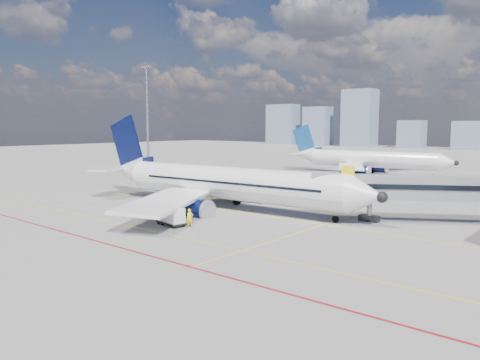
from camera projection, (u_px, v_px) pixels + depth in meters
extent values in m
plane|color=gray|center=(181.00, 219.00, 53.48)|extent=(420.00, 420.00, 0.00)
cube|color=yellow|center=(227.00, 210.00, 59.58)|extent=(60.00, 0.18, 0.01)
cube|color=yellow|center=(139.00, 228.00, 48.90)|extent=(80.00, 0.15, 0.01)
cube|color=yellow|center=(293.00, 234.00, 46.09)|extent=(0.15, 28.00, 0.01)
cube|color=yellow|center=(130.00, 195.00, 72.31)|extent=(0.15, 30.00, 0.01)
cube|color=maroon|center=(88.00, 239.00, 44.33)|extent=(90.00, 0.25, 0.01)
cube|color=gray|center=(429.00, 188.00, 51.17)|extent=(20.84, 13.93, 2.60)
cube|color=black|center=(429.00, 186.00, 51.15)|extent=(20.52, 13.82, 0.55)
cube|color=gray|center=(326.00, 186.00, 52.94)|extent=(4.49, 4.56, 3.00)
cube|color=black|center=(369.00, 218.00, 52.37)|extent=(2.20, 1.00, 0.70)
cylinder|color=gray|center=(370.00, 206.00, 52.21)|extent=(0.56, 0.56, 2.70)
cube|color=yellow|center=(348.00, 172.00, 50.80)|extent=(1.26, 0.82, 1.20)
cylinder|color=gray|center=(147.00, 118.00, 117.55)|extent=(0.56, 0.56, 25.00)
cube|color=gray|center=(146.00, 67.00, 116.08)|extent=(3.20, 0.40, 0.50)
cube|color=#B6B8BE|center=(142.00, 67.00, 116.66)|extent=(0.60, 0.15, 0.35)
cube|color=#B6B8BE|center=(145.00, 67.00, 115.89)|extent=(0.60, 0.15, 0.35)
cube|color=#B6B8BE|center=(149.00, 66.00, 115.13)|extent=(0.60, 0.15, 0.35)
cube|color=#7586A1|center=(283.00, 124.00, 271.80)|extent=(17.62, 9.64, 22.88)
cube|color=#7586A1|center=(318.00, 126.00, 257.12)|extent=(14.04, 9.48, 20.99)
cube|color=#7586A1|center=(360.00, 118.00, 240.90)|extent=(15.99, 11.10, 29.20)
cube|color=#7586A1|center=(412.00, 134.00, 224.50)|extent=(11.51, 8.79, 13.26)
cube|color=#7586A1|center=(472.00, 135.00, 207.36)|extent=(14.97, 12.05, 12.73)
cylinder|color=white|center=(230.00, 183.00, 60.13)|extent=(32.94, 6.20, 4.26)
cone|color=white|center=(368.00, 196.00, 49.31)|extent=(4.18, 4.48, 4.26)
sphere|color=black|center=(382.00, 197.00, 48.40)|extent=(1.27, 1.27, 1.20)
cone|color=white|center=(128.00, 170.00, 71.78)|extent=(7.23, 4.66, 4.26)
cube|color=black|center=(355.00, 189.00, 50.07)|extent=(1.73, 1.73, 0.49)
cube|color=white|center=(262.00, 184.00, 69.08)|extent=(11.65, 18.86, 0.63)
cube|color=white|center=(167.00, 201.00, 53.38)|extent=(13.34, 18.60, 0.63)
cylinder|color=#080F3B|center=(255.00, 196.00, 65.80)|extent=(4.07, 2.74, 2.51)
cylinder|color=#080F3B|center=(194.00, 209.00, 55.69)|extent=(4.07, 2.74, 2.51)
cylinder|color=#B6B8BE|center=(267.00, 198.00, 64.58)|extent=(0.53, 2.59, 2.58)
cylinder|color=#B6B8BE|center=(208.00, 211.00, 54.46)|extent=(0.53, 2.59, 2.58)
cube|color=#080F3B|center=(127.00, 145.00, 71.35)|extent=(7.49, 0.79, 9.31)
cube|color=#080F3B|center=(139.00, 163.00, 70.10)|extent=(6.17, 0.69, 2.35)
cube|color=white|center=(143.00, 166.00, 74.79)|extent=(5.05, 6.84, 0.24)
cube|color=white|center=(107.00, 169.00, 69.21)|extent=(5.58, 6.93, 0.24)
cylinder|color=gray|center=(336.00, 214.00, 51.71)|extent=(0.30, 0.30, 1.80)
cylinder|color=black|center=(336.00, 219.00, 51.77)|extent=(0.78, 0.32, 0.76)
cylinder|color=gray|center=(237.00, 199.00, 63.33)|extent=(0.34, 0.34, 1.60)
cylinder|color=black|center=(237.00, 201.00, 63.36)|extent=(1.04, 0.71, 1.00)
cylinder|color=gray|center=(210.00, 205.00, 58.79)|extent=(0.34, 0.34, 1.60)
cylinder|color=black|center=(210.00, 207.00, 58.83)|extent=(1.04, 0.71, 1.00)
cube|color=black|center=(243.00, 179.00, 61.45)|extent=(26.80, 1.70, 0.28)
cube|color=black|center=(223.00, 183.00, 58.08)|extent=(26.80, 1.70, 0.28)
cylinder|color=white|center=(373.00, 159.00, 102.77)|extent=(28.35, 5.22, 3.66)
cone|color=white|center=(449.00, 163.00, 93.40)|extent=(3.58, 3.85, 3.66)
sphere|color=black|center=(456.00, 163.00, 92.62)|extent=(1.09, 1.09, 1.03)
cone|color=white|center=(304.00, 154.00, 112.86)|extent=(6.21, 3.99, 3.66)
cube|color=black|center=(443.00, 160.00, 94.07)|extent=(1.49, 1.49, 0.42)
cube|color=white|center=(380.00, 161.00, 110.46)|extent=(10.09, 16.23, 0.54)
cube|color=white|center=(351.00, 166.00, 96.99)|extent=(11.44, 16.03, 0.54)
cylinder|color=#080F3B|center=(379.00, 167.00, 107.64)|extent=(3.50, 2.35, 2.16)
cylinder|color=#080F3B|center=(361.00, 171.00, 98.96)|extent=(3.50, 2.35, 2.16)
cylinder|color=#B6B8BE|center=(387.00, 168.00, 106.58)|extent=(0.45, 2.23, 2.22)
cylinder|color=#B6B8BE|center=(369.00, 172.00, 97.90)|extent=(0.45, 2.23, 2.22)
cube|color=navy|center=(304.00, 141.00, 112.49)|extent=(6.45, 0.66, 8.01)
cube|color=navy|center=(313.00, 150.00, 111.41)|extent=(5.31, 0.57, 2.02)
cube|color=white|center=(309.00, 152.00, 115.44)|extent=(4.37, 5.89, 0.21)
cube|color=white|center=(297.00, 153.00, 110.65)|extent=(4.79, 5.96, 0.21)
cylinder|color=black|center=(372.00, 171.00, 105.60)|extent=(1.03, 0.70, 1.00)
cylinder|color=black|center=(364.00, 173.00, 101.71)|extent=(1.03, 0.70, 1.00)
cylinder|color=black|center=(432.00, 176.00, 95.58)|extent=(0.77, 0.32, 0.76)
cube|color=white|center=(171.00, 221.00, 50.10)|extent=(2.10, 1.20, 0.75)
cube|color=white|center=(169.00, 215.00, 50.29)|extent=(0.98, 1.11, 0.56)
cube|color=black|center=(169.00, 214.00, 50.27)|extent=(0.88, 1.06, 0.33)
cylinder|color=black|center=(163.00, 223.00, 50.25)|extent=(0.53, 0.23, 0.52)
cylinder|color=black|center=(170.00, 221.00, 51.01)|extent=(0.53, 0.23, 0.52)
cylinder|color=black|center=(172.00, 225.00, 49.25)|extent=(0.53, 0.23, 0.52)
cylinder|color=black|center=(179.00, 223.00, 50.01)|extent=(0.53, 0.23, 0.52)
cube|color=black|center=(171.00, 222.00, 50.21)|extent=(3.82, 2.14, 0.18)
cube|color=white|center=(166.00, 213.00, 50.78)|extent=(1.77, 1.73, 1.56)
cube|color=white|center=(176.00, 216.00, 49.43)|extent=(1.77, 1.73, 1.56)
cylinder|color=black|center=(158.00, 223.00, 50.82)|extent=(0.34, 0.19, 0.32)
cylinder|color=black|center=(169.00, 221.00, 51.74)|extent=(0.34, 0.19, 0.32)
cylinder|color=black|center=(173.00, 227.00, 48.72)|extent=(0.34, 0.19, 0.32)
cylinder|color=black|center=(184.00, 225.00, 49.64)|extent=(0.34, 0.19, 0.32)
cube|color=black|center=(172.00, 207.00, 59.46)|extent=(4.11, 2.36, 0.65)
cube|color=black|center=(175.00, 200.00, 58.74)|extent=(5.58, 2.36, 1.70)
cube|color=yellow|center=(178.00, 200.00, 59.03)|extent=(5.38, 1.54, 1.77)
cube|color=yellow|center=(171.00, 200.00, 58.46)|extent=(5.38, 1.54, 1.77)
cylinder|color=black|center=(163.00, 207.00, 60.31)|extent=(0.59, 0.36, 0.55)
cylinder|color=black|center=(172.00, 206.00, 61.04)|extent=(0.59, 0.36, 0.55)
cylinder|color=black|center=(173.00, 210.00, 57.90)|extent=(0.59, 0.36, 0.55)
cylinder|color=black|center=(182.00, 209.00, 58.63)|extent=(0.59, 0.36, 0.55)
imported|color=#FFF91A|center=(190.00, 218.00, 49.11)|extent=(0.71, 0.85, 1.99)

